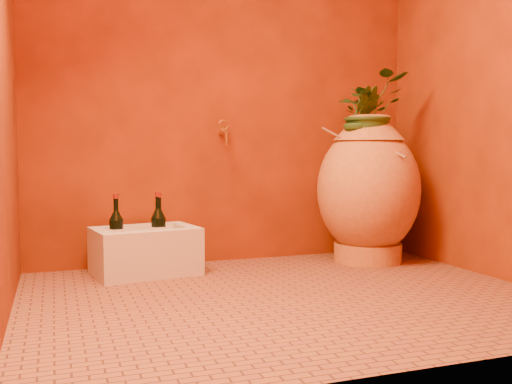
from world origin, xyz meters
name	(u,v)px	position (x,y,z in m)	size (l,w,h in m)	color
floor	(288,297)	(0.00, 0.00, 0.00)	(2.50, 2.50, 0.00)	brown
wall_back	(228,65)	(0.00, 1.00, 1.25)	(2.50, 0.02, 2.50)	#591E05
wall_right	(501,51)	(1.25, 0.00, 1.25)	(0.02, 2.00, 2.50)	#591E05
amphora	(368,189)	(0.82, 0.65, 0.46)	(0.73, 0.73, 0.93)	#BF7936
stone_basin	(145,252)	(-0.57, 0.75, 0.13)	(0.63, 0.48, 0.27)	beige
wine_bottle_a	(159,230)	(-0.50, 0.69, 0.26)	(0.08, 0.08, 0.32)	black
wine_bottle_b	(158,229)	(-0.51, 0.69, 0.26)	(0.08, 0.08, 0.33)	black
wine_bottle_c	(116,232)	(-0.74, 0.68, 0.26)	(0.08, 0.08, 0.32)	black
wall_tap	(224,131)	(-0.05, 0.92, 0.83)	(0.07, 0.15, 0.16)	#A77826
plant_main	(369,112)	(0.82, 0.64, 0.95)	(0.44, 0.38, 0.49)	#224719
plant_side	(361,120)	(0.75, 0.61, 0.90)	(0.22, 0.18, 0.41)	#224719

